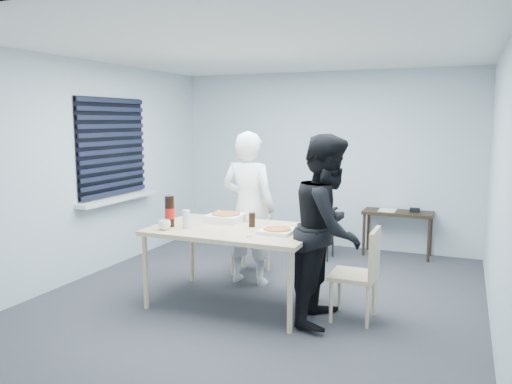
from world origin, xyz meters
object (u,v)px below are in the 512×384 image
at_px(dining_table, 234,233).
at_px(mug_a, 164,225).
at_px(chair_right, 363,268).
at_px(side_table, 398,217).
at_px(backpack, 320,208).
at_px(stool, 320,230).
at_px(mug_b, 249,217).
at_px(chair_far, 253,231).
at_px(person_black, 328,229).
at_px(soda_bottle, 170,212).
at_px(person_white, 248,208).

height_order(dining_table, mug_a, mug_a).
relative_size(chair_right, side_table, 0.94).
relative_size(backpack, mug_a, 3.15).
xyz_separation_m(dining_table, stool, (0.35, 2.02, -0.34)).
bearing_deg(mug_b, dining_table, -93.29).
height_order(chair_far, person_black, person_black).
xyz_separation_m(chair_far, soda_bottle, (-0.37, -1.31, 0.45)).
bearing_deg(soda_bottle, chair_right, 8.04).
bearing_deg(person_black, person_white, 57.20).
bearing_deg(chair_right, dining_table, -176.61).
relative_size(stool, mug_b, 5.13).
xyz_separation_m(chair_far, person_black, (1.25, -1.15, 0.37)).
bearing_deg(person_white, side_table, -127.73).
relative_size(chair_right, mug_a, 7.24).
height_order(stool, mug_b, mug_b).
distance_m(dining_table, chair_right, 1.33).
distance_m(stool, backpack, 0.30).
bearing_deg(backpack, chair_right, -79.92).
bearing_deg(person_black, backpack, 17.27).
distance_m(person_white, mug_a, 1.14).
bearing_deg(dining_table, mug_a, -149.92).
distance_m(person_white, stool, 1.50).
distance_m(side_table, backpack, 1.12).
bearing_deg(mug_a, soda_bottle, 102.00).
distance_m(dining_table, person_white, 0.72).
bearing_deg(chair_far, mug_a, -103.01).
relative_size(dining_table, stool, 3.22).
bearing_deg(soda_bottle, person_black, 5.64).
bearing_deg(side_table, mug_b, -120.17).
xyz_separation_m(mug_a, soda_bottle, (-0.03, 0.15, 0.11)).
relative_size(side_table, stool, 1.85).
distance_m(chair_far, stool, 1.10).
bearing_deg(person_black, chair_far, 47.34).
xyz_separation_m(person_black, backpack, (-0.64, 2.04, -0.18)).
distance_m(person_black, backpack, 2.15).
bearing_deg(mug_a, dining_table, 30.08).
bearing_deg(chair_right, soda_bottle, -171.96).
height_order(person_black, mug_b, person_black).
height_order(backpack, mug_a, mug_a).
relative_size(person_black, stool, 3.45).
relative_size(chair_right, person_white, 0.50).
distance_m(side_table, soda_bottle, 3.41).
bearing_deg(mug_a, side_table, 56.72).
bearing_deg(person_white, person_black, 147.20).
distance_m(person_black, side_table, 2.65).
height_order(side_table, soda_bottle, soda_bottle).
xyz_separation_m(chair_far, mug_a, (-0.34, -1.47, 0.34)).
xyz_separation_m(person_black, mug_a, (-1.59, -0.31, -0.03)).
bearing_deg(chair_far, backpack, 55.27).
bearing_deg(dining_table, person_white, 101.45).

